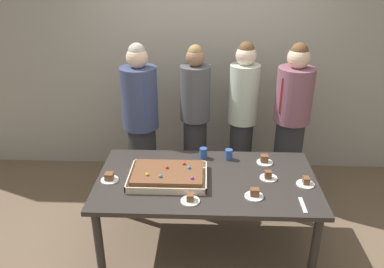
{
  "coord_description": "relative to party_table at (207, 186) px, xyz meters",
  "views": [
    {
      "loc": [
        -0.02,
        -2.84,
        2.47
      ],
      "look_at": [
        -0.13,
        0.15,
        1.07
      ],
      "focal_mm": 36.24,
      "sensor_mm": 36.0,
      "label": 1
    }
  ],
  "objects": [
    {
      "name": "person_striped_tie_right",
      "position": [
        0.38,
        1.05,
        0.24
      ],
      "size": [
        0.31,
        0.31,
        1.68
      ],
      "rotation": [
        0.0,
        0.0,
        -2.15
      ],
      "color": "#28282D",
      "rests_on": "ground_plane"
    },
    {
      "name": "person_green_shirt_behind",
      "position": [
        0.86,
        0.86,
        0.24
      ],
      "size": [
        0.37,
        0.37,
        1.71
      ],
      "rotation": [
        0.0,
        0.0,
        -2.5
      ],
      "color": "#28282D",
      "rests_on": "ground_plane"
    },
    {
      "name": "drink_cup_nearest",
      "position": [
        -0.03,
        0.37,
        0.12
      ],
      "size": [
        0.07,
        0.07,
        0.1
      ],
      "primitive_type": "cylinder",
      "color": "#2D5199",
      "rests_on": "party_table"
    },
    {
      "name": "party_table",
      "position": [
        0.0,
        0.0,
        0.0
      ],
      "size": [
        1.88,
        1.02,
        0.72
      ],
      "color": "#2D2826",
      "rests_on": "ground_plane"
    },
    {
      "name": "sheet_cake",
      "position": [
        -0.33,
        -0.03,
        0.12
      ],
      "size": [
        0.66,
        0.46,
        0.11
      ],
      "color": "beige",
      "rests_on": "party_table"
    },
    {
      "name": "drink_cup_middle",
      "position": [
        0.2,
        0.35,
        0.12
      ],
      "size": [
        0.07,
        0.07,
        0.1
      ],
      "primitive_type": "cylinder",
      "color": "#2D5199",
      "rests_on": "party_table"
    },
    {
      "name": "plated_slice_near_right",
      "position": [
        -0.13,
        -0.34,
        0.09
      ],
      "size": [
        0.15,
        0.15,
        0.06
      ],
      "color": "white",
      "rests_on": "party_table"
    },
    {
      "name": "cake_server_utensil",
      "position": [
        0.74,
        -0.36,
        0.08
      ],
      "size": [
        0.03,
        0.2,
        0.01
      ],
      "primitive_type": "cube",
      "color": "silver",
      "rests_on": "party_table"
    },
    {
      "name": "plated_slice_far_left",
      "position": [
        0.53,
        0.02,
        0.1
      ],
      "size": [
        0.15,
        0.15,
        0.08
      ],
      "color": "white",
      "rests_on": "party_table"
    },
    {
      "name": "ground_plane",
      "position": [
        0.0,
        0.0,
        -0.65
      ],
      "size": [
        12.0,
        12.0,
        0.0
      ],
      "primitive_type": "plane",
      "color": "brown"
    },
    {
      "name": "plated_slice_center_back",
      "position": [
        0.82,
        -0.06,
        0.09
      ],
      "size": [
        0.15,
        0.15,
        0.07
      ],
      "color": "white",
      "rests_on": "party_table"
    },
    {
      "name": "person_far_right_suit",
      "position": [
        -0.13,
        1.0,
        0.21
      ],
      "size": [
        0.32,
        0.32,
        1.65
      ],
      "rotation": [
        0.0,
        0.0,
        -1.76
      ],
      "color": "#28282D",
      "rests_on": "ground_plane"
    },
    {
      "name": "plated_slice_far_right",
      "position": [
        0.53,
        0.3,
        0.1
      ],
      "size": [
        0.15,
        0.15,
        0.07
      ],
      "color": "white",
      "rests_on": "party_table"
    },
    {
      "name": "plated_slice_near_left",
      "position": [
        0.38,
        -0.26,
        0.1
      ],
      "size": [
        0.15,
        0.15,
        0.07
      ],
      "color": "white",
      "rests_on": "party_table"
    },
    {
      "name": "interior_back_panel",
      "position": [
        0.0,
        1.6,
        0.85
      ],
      "size": [
        8.0,
        0.12,
        3.0
      ],
      "primitive_type": "cube",
      "color": "#9E998E",
      "rests_on": "ground_plane"
    },
    {
      "name": "plated_slice_center_front",
      "position": [
        -0.82,
        -0.06,
        0.1
      ],
      "size": [
        0.15,
        0.15,
        0.07
      ],
      "color": "white",
      "rests_on": "party_table"
    },
    {
      "name": "person_serving_front",
      "position": [
        -0.69,
        0.86,
        0.23
      ],
      "size": [
        0.37,
        0.37,
        1.69
      ],
      "rotation": [
        0.0,
        0.0,
        -1.18
      ],
      "color": "#28282D",
      "rests_on": "ground_plane"
    }
  ]
}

